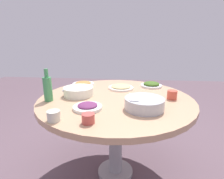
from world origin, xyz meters
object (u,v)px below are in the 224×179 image
at_px(dish_tofu_braise, 83,84).
at_px(green_bottle, 48,88).
at_px(soup_bowl, 78,92).
at_px(tea_cup_far, 54,116).
at_px(dish_noodles, 121,87).
at_px(dish_greens, 151,85).
at_px(rice_bowl, 144,103).
at_px(round_dining_table, 116,108).
at_px(dish_eggplant, 88,107).
at_px(tea_cup_side, 172,95).
at_px(tea_cup_near, 88,118).

xyz_separation_m(dish_tofu_braise, green_bottle, (0.48, -0.16, 0.08)).
bearing_deg(soup_bowl, tea_cup_far, -1.39).
height_order(dish_tofu_braise, tea_cup_far, tea_cup_far).
distance_m(soup_bowl, dish_tofu_braise, 0.33).
relative_size(dish_noodles, green_bottle, 0.95).
xyz_separation_m(dish_greens, dish_tofu_braise, (0.03, -0.71, -0.00)).
distance_m(rice_bowl, dish_noodles, 0.54).
bearing_deg(soup_bowl, rice_bowl, 64.84).
bearing_deg(dish_tofu_braise, soup_bowl, 7.36).
bearing_deg(green_bottle, round_dining_table, 104.43).
xyz_separation_m(dish_eggplant, tea_cup_far, (0.20, -0.16, 0.01)).
height_order(soup_bowl, tea_cup_far, soup_bowl).
relative_size(dish_greens, tea_cup_side, 2.70).
distance_m(dish_noodles, tea_cup_side, 0.51).
xyz_separation_m(dish_eggplant, dish_tofu_braise, (-0.62, -0.19, 0.00)).
distance_m(dish_noodles, dish_eggplant, 0.58).
relative_size(round_dining_table, dish_eggplant, 6.25).
bearing_deg(dish_greens, green_bottle, -59.43).
distance_m(round_dining_table, soup_bowl, 0.35).
xyz_separation_m(dish_greens, dish_eggplant, (0.65, -0.52, -0.00)).
bearing_deg(tea_cup_far, rice_bowl, 113.36).
bearing_deg(dish_eggplant, rice_bowl, 95.12).
bearing_deg(dish_tofu_braise, tea_cup_far, 2.12).
distance_m(rice_bowl, tea_cup_near, 0.42).
bearing_deg(soup_bowl, dish_eggplant, 26.90).
distance_m(soup_bowl, dish_greens, 0.75).
bearing_deg(green_bottle, tea_cup_side, 97.92).
bearing_deg(green_bottle, tea_cup_near, 48.81).
relative_size(dish_eggplant, tea_cup_side, 2.60).
distance_m(round_dining_table, dish_eggplant, 0.35).
distance_m(round_dining_table, dish_greens, 0.52).
height_order(green_bottle, tea_cup_far, green_bottle).
relative_size(rice_bowl, tea_cup_side, 3.51).
distance_m(round_dining_table, rice_bowl, 0.35).
bearing_deg(dish_greens, dish_tofu_braise, -87.72).
distance_m(soup_bowl, tea_cup_far, 0.50).
bearing_deg(round_dining_table, rice_bowl, 42.38).
distance_m(dish_tofu_braise, tea_cup_near, 0.87).
height_order(soup_bowl, tea_cup_near, soup_bowl).
distance_m(dish_eggplant, tea_cup_near, 0.22).
bearing_deg(tea_cup_near, rice_bowl, 125.89).
bearing_deg(dish_noodles, tea_cup_side, 58.15).
xyz_separation_m(soup_bowl, tea_cup_side, (0.02, 0.79, 0.00)).
height_order(rice_bowl, tea_cup_side, rice_bowl).
relative_size(dish_tofu_braise, tea_cup_near, 2.88).
relative_size(round_dining_table, tea_cup_near, 16.69).
relative_size(dish_noodles, dish_tofu_braise, 1.10).
relative_size(dish_tofu_braise, green_bottle, 0.86).
xyz_separation_m(rice_bowl, dish_greens, (-0.61, 0.12, -0.02)).
distance_m(soup_bowl, green_bottle, 0.26).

